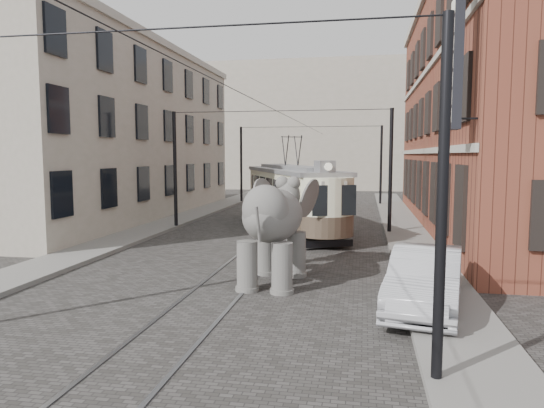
# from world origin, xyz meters

# --- Properties ---
(ground) EXTENTS (120.00, 120.00, 0.00)m
(ground) POSITION_xyz_m (0.00, 0.00, 0.00)
(ground) COLOR #423F3C
(tram_rails) EXTENTS (1.54, 80.00, 0.02)m
(tram_rails) POSITION_xyz_m (0.00, 0.00, 0.01)
(tram_rails) COLOR slate
(tram_rails) RESTS_ON ground
(sidewalk_right) EXTENTS (2.00, 60.00, 0.15)m
(sidewalk_right) POSITION_xyz_m (6.00, 0.00, 0.07)
(sidewalk_right) COLOR slate
(sidewalk_right) RESTS_ON ground
(sidewalk_left) EXTENTS (2.00, 60.00, 0.15)m
(sidewalk_left) POSITION_xyz_m (-6.50, 0.00, 0.07)
(sidewalk_left) COLOR slate
(sidewalk_left) RESTS_ON ground
(brick_building) EXTENTS (8.00, 26.00, 12.00)m
(brick_building) POSITION_xyz_m (11.00, 9.00, 6.00)
(brick_building) COLOR brown
(brick_building) RESTS_ON ground
(stucco_building) EXTENTS (7.00, 24.00, 10.00)m
(stucco_building) POSITION_xyz_m (-11.00, 10.00, 5.00)
(stucco_building) COLOR #A09784
(stucco_building) RESTS_ON ground
(distant_block) EXTENTS (28.00, 10.00, 14.00)m
(distant_block) POSITION_xyz_m (0.00, 40.00, 7.00)
(distant_block) COLOR #A09784
(distant_block) RESTS_ON ground
(catenary) EXTENTS (11.00, 30.20, 6.00)m
(catenary) POSITION_xyz_m (-0.20, 5.00, 3.00)
(catenary) COLOR black
(catenary) RESTS_ON ground
(tram) EXTENTS (6.96, 12.02, 4.76)m
(tram) POSITION_xyz_m (0.30, 7.08, 2.38)
(tram) COLOR beige
(tram) RESTS_ON ground
(elephant) EXTENTS (3.16, 5.30, 3.14)m
(elephant) POSITION_xyz_m (1.36, -3.97, 1.57)
(elephant) COLOR #65625D
(elephant) RESTS_ON ground
(parked_car) EXTENTS (2.46, 4.84, 1.52)m
(parked_car) POSITION_xyz_m (5.49, -5.81, 0.76)
(parked_car) COLOR #ADACB1
(parked_car) RESTS_ON ground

